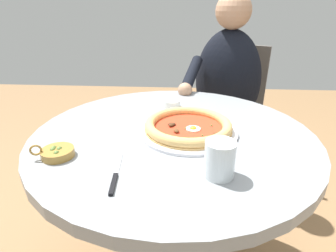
{
  "coord_description": "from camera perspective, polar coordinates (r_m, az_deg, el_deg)",
  "views": [
    {
      "loc": [
        -0.86,
        -0.04,
        1.14
      ],
      "look_at": [
        -0.0,
        0.02,
        0.75
      ],
      "focal_mm": 29.28,
      "sensor_mm": 36.0,
      "label": 1
    }
  ],
  "objects": [
    {
      "name": "dining_table",
      "position": [
        1.01,
        1.04,
        -7.2
      ],
      "size": [
        0.96,
        0.96,
        0.72
      ],
      "color": "gray",
      "rests_on": "ground"
    },
    {
      "name": "water_glass",
      "position": [
        0.71,
        10.65,
        -7.26
      ],
      "size": [
        0.08,
        0.08,
        0.1
      ],
      "color": "silver",
      "rests_on": "dining_table"
    },
    {
      "name": "steak_knife",
      "position": [
        0.72,
        -10.98,
        -10.51
      ],
      "size": [
        0.2,
        0.03,
        0.01
      ],
      "color": "silver",
      "rests_on": "dining_table"
    },
    {
      "name": "pizza_on_plate",
      "position": [
        0.94,
        4.21,
        -0.22
      ],
      "size": [
        0.34,
        0.34,
        0.04
      ],
      "color": "white",
      "rests_on": "dining_table"
    },
    {
      "name": "diner_person",
      "position": [
        1.66,
        11.52,
        2.43
      ],
      "size": [
        0.47,
        0.48,
        1.19
      ],
      "color": "#282833",
      "rests_on": "ground"
    },
    {
      "name": "cafe_chair_diner",
      "position": [
        1.79,
        12.84,
        4.32
      ],
      "size": [
        0.54,
        0.54,
        0.9
      ],
      "color": "#504A45",
      "rests_on": "ground"
    },
    {
      "name": "olive_pan",
      "position": [
        0.86,
        -22.11,
        -5.13
      ],
      "size": [
        0.09,
        0.11,
        0.05
      ],
      "color": "olive",
      "rests_on": "dining_table"
    },
    {
      "name": "ramekin_capers",
      "position": [
        1.17,
        0.77,
        4.74
      ],
      "size": [
        0.07,
        0.07,
        0.03
      ],
      "color": "white",
      "rests_on": "dining_table"
    }
  ]
}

